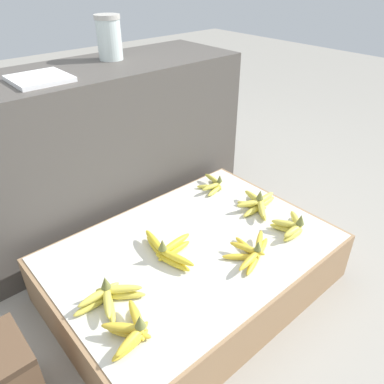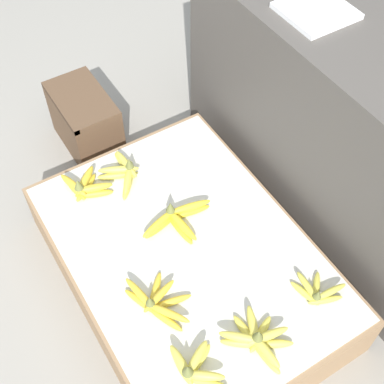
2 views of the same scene
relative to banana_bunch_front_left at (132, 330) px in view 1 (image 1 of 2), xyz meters
The scene contains 12 objects.
ground_plane 0.53m from the banana_bunch_front_left, 25.17° to the left, with size 10.00×10.00×0.00m, color gray.
display_platform 0.49m from the banana_bunch_front_left, 25.17° to the left, with size 1.13×0.80×0.23m.
back_vendor_table 1.01m from the banana_bunch_front_left, 65.47° to the left, with size 1.49×0.49×0.81m.
banana_bunch_front_left is the anchor object (origin of this frame).
banana_bunch_front_midright 0.55m from the banana_bunch_front_left, ahead, with size 0.25×0.19×0.09m.
banana_bunch_front_right 0.80m from the banana_bunch_front_left, ahead, with size 0.20×0.13×0.10m.
banana_bunch_middle_left 0.16m from the banana_bunch_front_left, 85.47° to the left, with size 0.24×0.16×0.10m.
banana_bunch_middle_midleft 0.38m from the banana_bunch_front_left, 35.55° to the left, with size 0.17×0.29×0.10m.
banana_bunch_middle_right 0.85m from the banana_bunch_front_left, 13.73° to the left, with size 0.23×0.21×0.10m.
banana_bunch_back_right 0.92m from the banana_bunch_front_left, 30.41° to the left, with size 0.15×0.15×0.08m.
glass_jar 1.31m from the banana_bunch_front_left, 59.16° to the left, with size 0.12×0.12×0.20m.
foam_tray_white 1.03m from the banana_bunch_front_left, 78.15° to the left, with size 0.22×0.22×0.02m.
Camera 1 is at (-0.77, -0.88, 1.23)m, focal length 35.00 mm.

